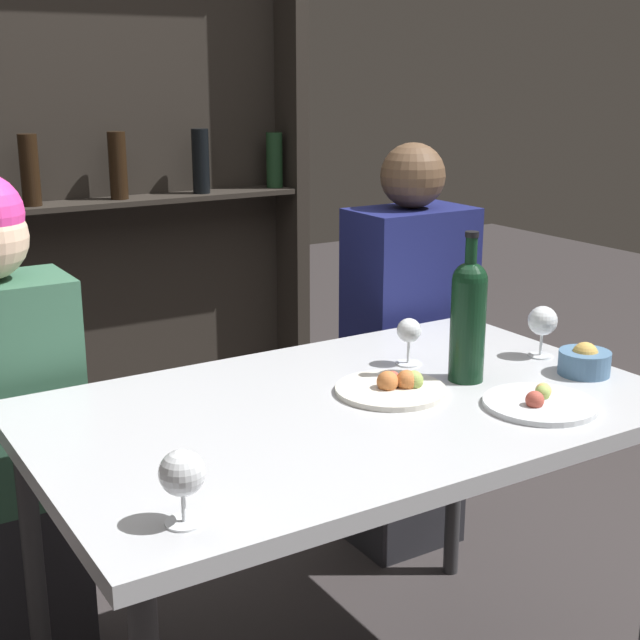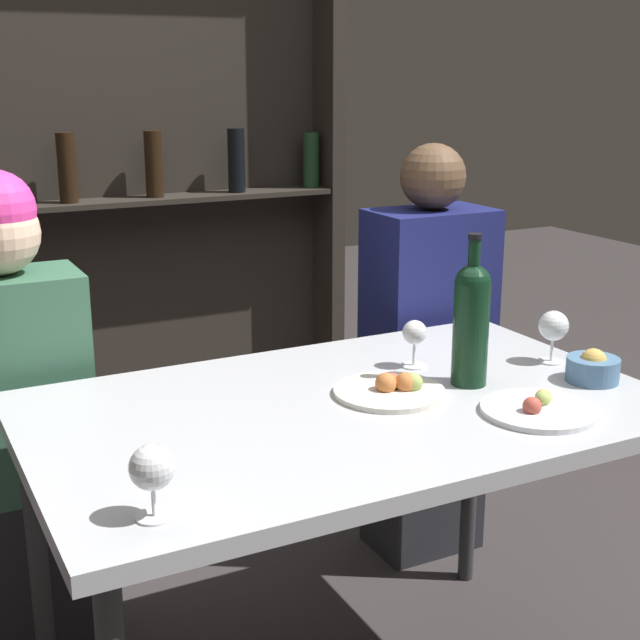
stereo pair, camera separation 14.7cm
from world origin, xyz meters
TOP-DOWN VIEW (x-y plane):
  - dining_table at (0.00, 0.00)m, footprint 1.30×0.81m
  - wine_rack_wall at (0.00, 1.88)m, footprint 1.90×0.21m
  - wine_bottle at (0.30, -0.01)m, footprint 0.08×0.08m
  - wine_glass_0 at (0.56, 0.02)m, footprint 0.07×0.07m
  - wine_glass_1 at (0.26, 0.14)m, footprint 0.06×0.06m
  - wine_glass_2 at (-0.50, -0.29)m, footprint 0.07×0.07m
  - food_plate_0 at (0.11, 0.00)m, footprint 0.24×0.24m
  - food_plate_1 at (0.32, -0.22)m, footprint 0.23×0.23m
  - snack_bowl at (0.55, -0.13)m, footprint 0.12×0.12m
  - seated_person_left at (-0.58, 0.57)m, footprint 0.34×0.22m
  - seated_person_right at (0.59, 0.57)m, footprint 0.35×0.22m

SIDE VIEW (x-z plane):
  - seated_person_right at x=0.59m, z-range -0.03..1.20m
  - seated_person_left at x=-0.58m, z-range -0.01..1.20m
  - dining_table at x=0.00m, z-range 0.31..1.07m
  - food_plate_1 at x=0.32m, z-range 0.75..0.79m
  - food_plate_0 at x=0.11m, z-range 0.75..0.80m
  - snack_bowl at x=0.55m, z-range 0.75..0.83m
  - wine_glass_1 at x=0.26m, z-range 0.78..0.89m
  - wine_glass_2 at x=-0.50m, z-range 0.78..0.90m
  - wine_glass_0 at x=0.56m, z-range 0.78..0.91m
  - wine_bottle at x=0.30m, z-range 0.74..1.08m
  - wine_rack_wall at x=0.00m, z-range 0.01..2.42m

